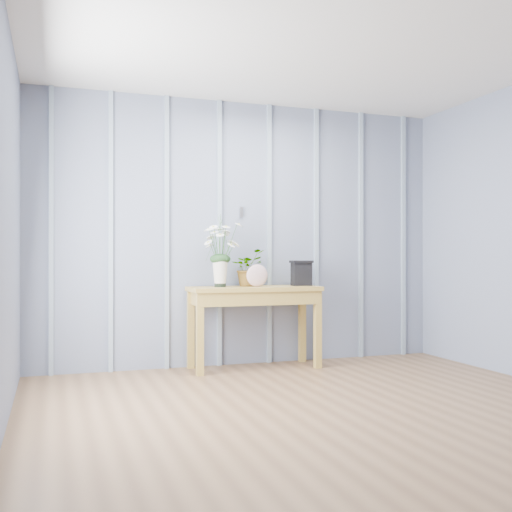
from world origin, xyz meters
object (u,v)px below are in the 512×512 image
object	(u,v)px
felt_disc_vessel	(257,275)
carved_box	(301,273)
daisy_vase	(220,242)
sideboard	(254,299)

from	to	relation	value
felt_disc_vessel	carved_box	xyz separation A→B (m)	(0.45, 0.02, 0.02)
daisy_vase	felt_disc_vessel	xyz separation A→B (m)	(0.34, -0.04, -0.31)
sideboard	daisy_vase	xyz separation A→B (m)	(-0.32, 0.01, 0.52)
sideboard	daisy_vase	world-z (taller)	daisy_vase
daisy_vase	felt_disc_vessel	size ratio (longest dim) A/B	3.20
daisy_vase	carved_box	bearing A→B (deg)	-1.19
sideboard	carved_box	world-z (taller)	carved_box
daisy_vase	carved_box	world-z (taller)	daisy_vase
carved_box	felt_disc_vessel	bearing A→B (deg)	-177.01
daisy_vase	sideboard	bearing A→B (deg)	-1.75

